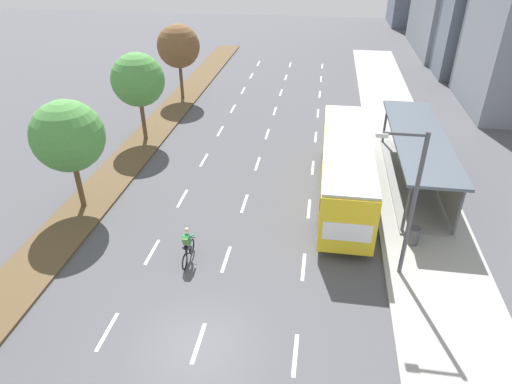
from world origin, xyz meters
The scene contains 14 objects.
ground_plane centered at (0.00, 0.00, 0.00)m, with size 140.00×140.00×0.00m, color #4C4C51.
median_strip centered at (-8.30, 20.00, 0.06)m, with size 2.60×52.00×0.12m, color brown.
sidewalk_right centered at (9.25, 20.00, 0.07)m, with size 4.50×52.00×0.15m, color #9E9E99.
lane_divider_left centered at (-3.50, 17.00, 0.00)m, with size 0.14×45.00×0.01m.
lane_divider_center centered at (0.00, 17.00, 0.00)m, with size 0.14×45.00×0.01m.
lane_divider_right centered at (3.50, 17.00, 0.00)m, with size 0.14×45.00×0.01m.
bus_shelter centered at (9.53, 13.46, 1.87)m, with size 2.90×11.48×2.86m.
bus centered at (5.25, 11.22, 2.07)m, with size 2.54×11.29×3.37m.
cyclist centered at (-1.65, 4.67, 0.79)m, with size 0.46×1.82×1.71m.
median_tree_second centered at (-8.43, 8.14, 4.13)m, with size 3.57×3.57×5.81m.
median_tree_third centered at (-8.35, 17.09, 4.28)m, with size 3.51×3.51×5.92m.
median_tree_fourth centered at (-8.34, 26.04, 4.46)m, with size 3.53×3.53×6.12m.
streetlight centered at (7.42, 5.15, 3.89)m, with size 1.91×0.24×6.50m.
trash_bin centered at (8.45, 7.31, 0.57)m, with size 0.52×0.52×0.85m, color #4C4C51.
Camera 1 is at (3.73, -10.43, 12.94)m, focal length 31.37 mm.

